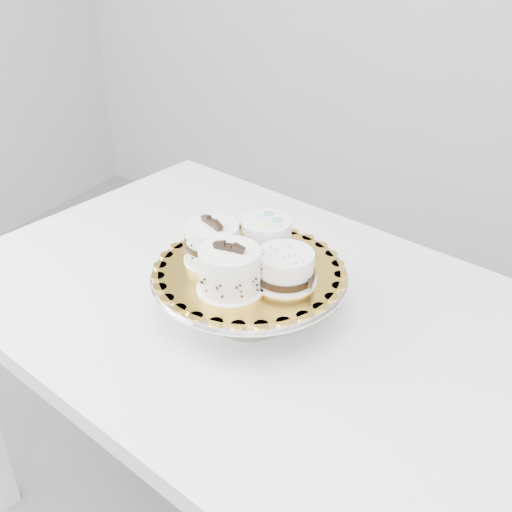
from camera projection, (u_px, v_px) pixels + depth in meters
The scene contains 7 objects.
table at pixel (255, 328), 1.34m from camera, with size 1.39×1.04×0.75m.
cake_stand at pixel (249, 285), 1.23m from camera, with size 0.37×0.37×0.10m.
cake_board at pixel (249, 270), 1.21m from camera, with size 0.34×0.34×0.01m, color gold.
cake_swirl at pixel (230, 271), 1.13m from camera, with size 0.12×0.12×0.10m.
cake_banded at pixel (213, 244), 1.22m from camera, with size 0.13×0.13×0.09m.
cake_dots at pixel (266, 236), 1.24m from camera, with size 0.12×0.12×0.07m.
cake_ribbon at pixel (286, 268), 1.16m from camera, with size 0.14×0.14×0.06m.
Camera 1 is at (0.69, -0.71, 1.50)m, focal length 45.00 mm.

